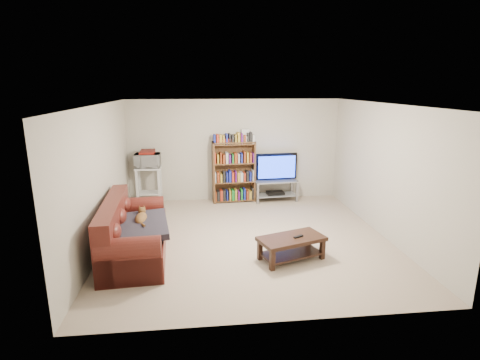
{
  "coord_description": "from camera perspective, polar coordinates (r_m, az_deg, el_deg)",
  "views": [
    {
      "loc": [
        -0.83,
        -6.29,
        2.71
      ],
      "look_at": [
        -0.1,
        0.4,
        1.0
      ],
      "focal_mm": 28.0,
      "sensor_mm": 36.0,
      "label": 1
    }
  ],
  "objects": [
    {
      "name": "bookshelf",
      "position": [
        8.82,
        -0.95,
        1.37
      ],
      "size": [
        1.02,
        0.37,
        1.45
      ],
      "rotation": [
        0.0,
        0.0,
        0.06
      ],
      "color": "brown",
      "rests_on": "floor"
    },
    {
      "name": "floor",
      "position": [
        6.9,
        1.2,
        -8.87
      ],
      "size": [
        5.0,
        5.0,
        0.0
      ],
      "primitive_type": "plane",
      "color": "#C3AB91",
      "rests_on": "ground"
    },
    {
      "name": "microwave_stand",
      "position": [
        8.81,
        -13.71,
        -0.15
      ],
      "size": [
        0.57,
        0.42,
        0.91
      ],
      "rotation": [
        0.0,
        0.0,
        -0.01
      ],
      "color": "silver",
      "rests_on": "floor"
    },
    {
      "name": "shelf_clutter",
      "position": [
        8.71,
        -0.34,
        6.58
      ],
      "size": [
        0.74,
        0.26,
        0.28
      ],
      "rotation": [
        0.0,
        0.0,
        0.06
      ],
      "color": "silver",
      "rests_on": "bookshelf"
    },
    {
      "name": "coffee_table",
      "position": [
        6.08,
        7.83,
        -9.62
      ],
      "size": [
        1.15,
        0.82,
        0.38
      ],
      "rotation": [
        0.0,
        0.0,
        0.32
      ],
      "color": "black",
      "rests_on": "floor"
    },
    {
      "name": "remote",
      "position": [
        6.05,
        8.88,
        -8.51
      ],
      "size": [
        0.17,
        0.12,
        0.02
      ],
      "primitive_type": "cube",
      "rotation": [
        0.0,
        0.0,
        0.47
      ],
      "color": "black",
      "rests_on": "coffee_table"
    },
    {
      "name": "wall_left",
      "position": [
        6.68,
        -20.52,
        0.27
      ],
      "size": [
        0.0,
        5.0,
        5.0
      ],
      "primitive_type": "plane",
      "rotation": [
        1.57,
        0.0,
        1.57
      ],
      "color": "beige",
      "rests_on": "ground"
    },
    {
      "name": "wall_right",
      "position": [
        7.28,
        21.17,
        1.3
      ],
      "size": [
        0.0,
        5.0,
        5.0
      ],
      "primitive_type": "plane",
      "rotation": [
        1.57,
        0.0,
        -1.57
      ],
      "color": "beige",
      "rests_on": "ground"
    },
    {
      "name": "tv_stand",
      "position": [
        9.01,
        5.4,
        -1.03
      ],
      "size": [
        1.05,
        0.53,
        0.51
      ],
      "rotation": [
        0.0,
        0.0,
        0.08
      ],
      "color": "#999EA3",
      "rests_on": "floor"
    },
    {
      "name": "microwave",
      "position": [
        8.71,
        -13.9,
        2.91
      ],
      "size": [
        0.56,
        0.38,
        0.31
      ],
      "primitive_type": "imported",
      "rotation": [
        0.0,
        0.0,
        -0.01
      ],
      "color": "silver",
      "rests_on": "microwave_stand"
    },
    {
      "name": "wall_front",
      "position": [
        4.17,
        5.76,
        -7.08
      ],
      "size": [
        5.0,
        0.0,
        5.0
      ],
      "primitive_type": "plane",
      "rotation": [
        -1.57,
        0.0,
        0.0
      ],
      "color": "beige",
      "rests_on": "ground"
    },
    {
      "name": "blanket",
      "position": [
        6.18,
        -14.94,
        -6.79
      ],
      "size": [
        0.99,
        1.2,
        0.19
      ],
      "primitive_type": "cube",
      "rotation": [
        0.05,
        -0.04,
        0.15
      ],
      "color": "#2A2731",
      "rests_on": "sofa"
    },
    {
      "name": "wall_back",
      "position": [
        8.96,
        -0.83,
        4.55
      ],
      "size": [
        5.0,
        0.0,
        5.0
      ],
      "primitive_type": "plane",
      "rotation": [
        1.57,
        0.0,
        0.0
      ],
      "color": "beige",
      "rests_on": "ground"
    },
    {
      "name": "game_boxes",
      "position": [
        8.68,
        -13.97,
        4.07
      ],
      "size": [
        0.33,
        0.29,
        0.05
      ],
      "primitive_type": "cube",
      "rotation": [
        0.0,
        0.0,
        -0.01
      ],
      "color": "maroon",
      "rests_on": "microwave"
    },
    {
      "name": "dvd_player",
      "position": [
        9.06,
        5.38,
        -1.97
      ],
      "size": [
        0.43,
        0.32,
        0.06
      ],
      "primitive_type": "cube",
      "rotation": [
        0.0,
        0.0,
        0.08
      ],
      "color": "black",
      "rests_on": "tv_stand"
    },
    {
      "name": "sofa",
      "position": [
        6.41,
        -16.38,
        -8.2
      ],
      "size": [
        1.08,
        2.22,
        0.92
      ],
      "rotation": [
        0.0,
        0.0,
        0.07
      ],
      "color": "#591D16",
      "rests_on": "floor"
    },
    {
      "name": "cat",
      "position": [
        6.34,
        -14.84,
        -5.66
      ],
      "size": [
        0.28,
        0.6,
        0.18
      ],
      "primitive_type": null,
      "rotation": [
        0.0,
        0.0,
        0.07
      ],
      "color": "brown",
      "rests_on": "sofa"
    },
    {
      "name": "television",
      "position": [
        8.9,
        5.48,
        1.95
      ],
      "size": [
        1.1,
        0.23,
        0.63
      ],
      "primitive_type": "imported",
      "rotation": [
        0.0,
        0.0,
        3.22
      ],
      "color": "black",
      "rests_on": "tv_stand"
    },
    {
      "name": "ceiling",
      "position": [
        6.35,
        1.31,
        11.45
      ],
      "size": [
        5.0,
        5.0,
        0.0
      ],
      "primitive_type": "plane",
      "rotation": [
        3.14,
        0.0,
        0.0
      ],
      "color": "white",
      "rests_on": "ground"
    }
  ]
}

